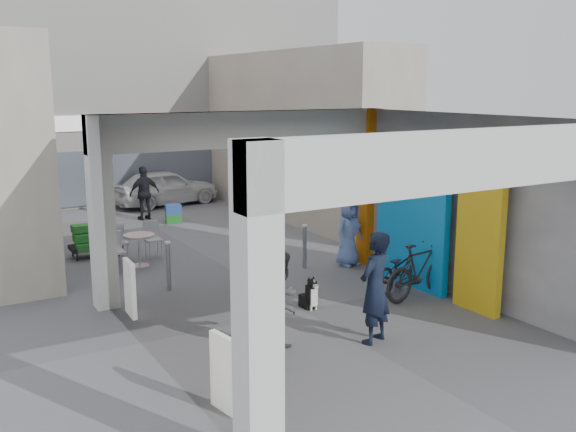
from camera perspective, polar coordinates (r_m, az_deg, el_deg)
ground at (r=11.74m, az=1.27°, el=-8.38°), size 90.00×90.00×0.00m
arcade_canopy at (r=10.79m, az=6.06°, el=2.43°), size 6.40×6.45×6.40m
far_building at (r=24.09m, az=-16.78°, el=11.04°), size 18.00×4.08×8.00m
plaza_bldg_right at (r=19.84m, az=0.99°, el=7.20°), size 2.00×9.00×5.00m
bollard_left at (r=12.91m, az=-10.58°, el=-4.44°), size 0.09×0.09×0.98m
bollard_center at (r=13.63m, az=-3.58°, el=-3.46°), size 0.09×0.09×0.95m
bollard_right at (r=14.23m, az=1.49°, el=-2.76°), size 0.09×0.09×0.97m
advert_board_near at (r=8.19m, az=-5.59°, el=-13.75°), size 0.18×0.56×1.00m
advert_board_far at (r=11.66m, az=-13.85°, el=-6.23°), size 0.12×0.55×1.00m
cafe_set at (r=15.03m, az=-13.79°, el=-3.00°), size 1.45×1.17×0.88m
produce_stand at (r=15.92m, az=-16.75°, el=-2.38°), size 1.16×0.63×0.77m
crate_stack at (r=19.22m, az=-10.16°, el=0.20°), size 0.52×0.44×0.56m
border_collie at (r=11.76m, az=1.98°, el=-7.08°), size 0.23×0.45×0.62m
man_with_dog at (r=10.17m, az=7.74°, el=-6.33°), size 0.77×0.64×1.79m
man_back_turned at (r=9.74m, az=-0.60°, el=-7.62°), size 0.98×0.92×1.60m
man_elderly at (r=14.44m, az=5.46°, el=-1.49°), size 0.81×0.60×1.51m
man_crates at (r=19.81m, az=-12.63°, el=2.00°), size 0.99×0.51×1.62m
bicycle_front at (r=12.90m, az=10.01°, el=-4.55°), size 1.86×1.09×0.92m
bicycle_rear at (r=12.49m, az=11.62°, el=-4.75°), size 1.86×0.75×1.09m
white_van at (r=22.15m, az=-10.87°, el=2.53°), size 3.77×1.94×1.23m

